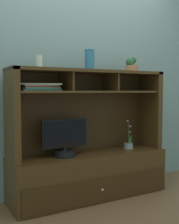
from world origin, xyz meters
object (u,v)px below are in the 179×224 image
magazine_stack_left (39,87)px  potted_succulent (132,66)px  tv_monitor (65,141)px  accent_vase (39,62)px  ceramic_vase (90,60)px  potted_orchid (129,145)px  media_console (89,160)px

magazine_stack_left → potted_succulent: (1.06, -0.01, 0.24)m
potted_succulent → tv_monitor: bearing=-178.4°
accent_vase → ceramic_vase: bearing=-0.5°
magazine_stack_left → potted_succulent: 1.09m
potted_orchid → tv_monitor: bearing=-177.5°
tv_monitor → accent_vase: size_ratio=3.98×
tv_monitor → accent_vase: accent_vase is taller
magazine_stack_left → accent_vase: size_ratio=3.45×
media_console → tv_monitor: size_ratio=3.51×
magazine_stack_left → accent_vase: bearing=-128.9°
potted_succulent → accent_vase: 1.06m
potted_orchid → potted_succulent: potted_succulent is taller
potted_orchid → accent_vase: 1.36m
tv_monitor → potted_succulent: (0.82, 0.02, 0.76)m
tv_monitor → ceramic_vase: ceramic_vase is taller
media_console → potted_orchid: (0.51, 0.00, 0.11)m
potted_orchid → potted_succulent: size_ratio=1.94×
media_console → magazine_stack_left: 0.92m
media_console → magazine_stack_left: (-0.53, 0.00, 0.75)m
media_console → tv_monitor: (-0.29, -0.03, 0.23)m
media_console → accent_vase: bearing=-179.6°
potted_succulent → potted_orchid: bearing=152.8°
accent_vase → tv_monitor: bearing=-6.1°
potted_orchid → ceramic_vase: ceramic_vase is taller
potted_succulent → accent_vase: size_ratio=1.40×
potted_succulent → media_console: bearing=179.2°
magazine_stack_left → potted_succulent: bearing=-0.5°
tv_monitor → accent_vase: 0.79m
potted_orchid → ceramic_vase: bearing=-178.5°
accent_vase → potted_succulent: bearing=-0.2°
tv_monitor → ceramic_vase: 0.85m
accent_vase → magazine_stack_left: bearing=51.1°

